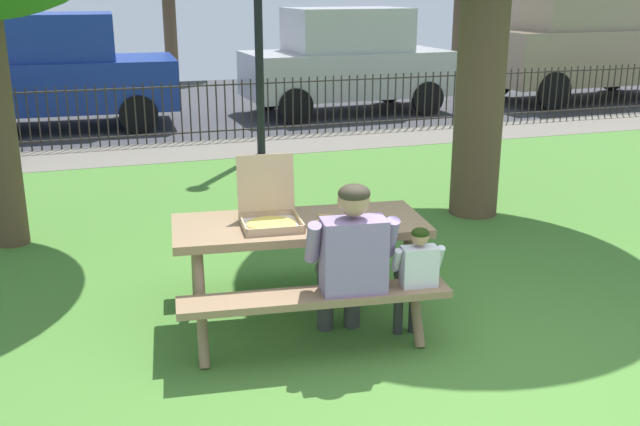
% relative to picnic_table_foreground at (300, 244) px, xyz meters
% --- Properties ---
extents(ground, '(28.00, 11.86, 0.02)m').
position_rel_picnic_table_foreground_xyz_m(ground, '(0.77, 0.90, -0.61)').
color(ground, '#4A7D31').
extents(cobblestone_walkway, '(28.00, 1.40, 0.01)m').
position_rel_picnic_table_foreground_xyz_m(cobblestone_walkway, '(0.77, 6.13, -0.60)').
color(cobblestone_walkway, slate).
extents(street_asphalt, '(28.00, 7.75, 0.01)m').
position_rel_picnic_table_foreground_xyz_m(street_asphalt, '(0.77, 10.70, -0.60)').
color(street_asphalt, '#38383D').
extents(picnic_table_foreground, '(1.96, 1.67, 0.79)m').
position_rel_picnic_table_foreground_xyz_m(picnic_table_foreground, '(0.00, 0.00, 0.00)').
color(picnic_table_foreground, '#907051').
rests_on(picnic_table_foreground, ground).
extents(pizza_box_open, '(0.45, 0.48, 0.47)m').
position_rel_picnic_table_foreground_xyz_m(pizza_box_open, '(-0.21, 0.02, 0.26)').
color(pizza_box_open, tan).
rests_on(pizza_box_open, picnic_table_foreground).
extents(pizza_slice_on_table, '(0.28, 0.31, 0.02)m').
position_rel_picnic_table_foreground_xyz_m(pizza_slice_on_table, '(0.19, -0.07, 0.18)').
color(pizza_slice_on_table, '#F9D275').
rests_on(pizza_slice_on_table, picnic_table_foreground).
extents(adult_at_table, '(0.63, 0.62, 1.19)m').
position_rel_picnic_table_foreground_xyz_m(adult_at_table, '(0.19, -0.53, 0.06)').
color(adult_at_table, '#3C3C3C').
rests_on(adult_at_table, ground).
extents(child_at_table, '(0.36, 0.36, 0.87)m').
position_rel_picnic_table_foreground_xyz_m(child_at_table, '(0.64, -0.60, -0.07)').
color(child_at_table, '#343434').
rests_on(child_at_table, ground).
extents(iron_fence_streetside, '(19.57, 0.03, 0.95)m').
position_rel_picnic_table_foreground_xyz_m(iron_fence_streetside, '(0.77, 6.83, -0.11)').
color(iron_fence_streetside, '#2D2823').
rests_on(iron_fence_streetside, ground).
extents(parked_car_left, '(4.46, 2.04, 1.94)m').
position_rel_picnic_table_foreground_xyz_m(parked_car_left, '(-2.01, 8.70, 0.41)').
color(parked_car_left, navy).
rests_on(parked_car_left, ground).
extents(parked_car_center, '(3.97, 1.97, 1.98)m').
position_rel_picnic_table_foreground_xyz_m(parked_car_center, '(3.51, 8.70, 0.41)').
color(parked_car_center, '#BAB5B8').
rests_on(parked_car_center, ground).
extents(parked_car_right, '(4.79, 2.26, 2.46)m').
position_rel_picnic_table_foreground_xyz_m(parked_car_right, '(9.05, 8.70, 0.71)').
color(parked_car_right, gray).
rests_on(parked_car_right, ground).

